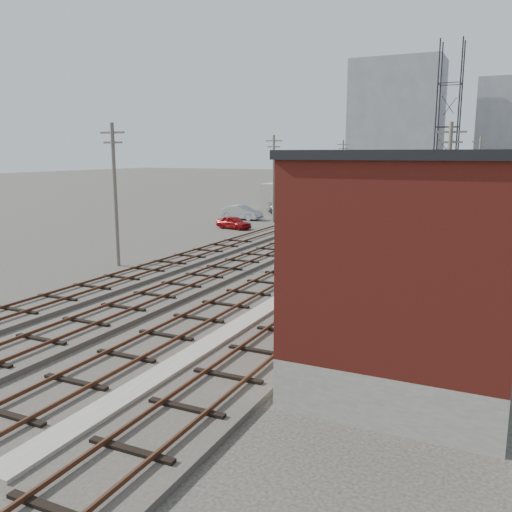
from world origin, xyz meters
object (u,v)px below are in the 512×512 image
Objects in this scene: switch_stand at (340,224)px; site_trailer at (316,204)px; car_silver at (242,212)px; signal_mast at (297,297)px; car_red at (234,222)px; car_grey at (286,209)px.

site_trailer is at bearing 144.71° from switch_stand.
site_trailer is at bearing -40.76° from car_silver.
signal_mast is 1.06× the size of car_red.
car_red is at bearing -137.42° from switch_stand.
site_trailer is at bearing -69.73° from car_grey.
site_trailer reaches higher than switch_stand.
car_red is 7.53m from car_silver.
car_silver is (-12.33, 3.94, 0.11)m from switch_stand.
car_silver is at bearing 34.60° from car_red.
site_trailer is at bearing 108.20° from signal_mast.
car_silver is 0.97× the size of car_grey.
site_trailer is 1.51× the size of car_silver.
site_trailer is 9.02m from car_silver.
switch_stand is 14.03m from car_grey.
car_red is at bearing -153.85° from car_silver.
signal_mast reaches higher than car_red.
car_silver is at bearing 176.68° from car_grey.
signal_mast is 41.11m from car_silver.
car_silver reaches higher than switch_stand.
site_trailer is (-13.81, 42.01, -0.81)m from signal_mast.
site_trailer is 1.46× the size of car_grey.
car_grey is (-3.77, -0.03, -0.74)m from site_trailer.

